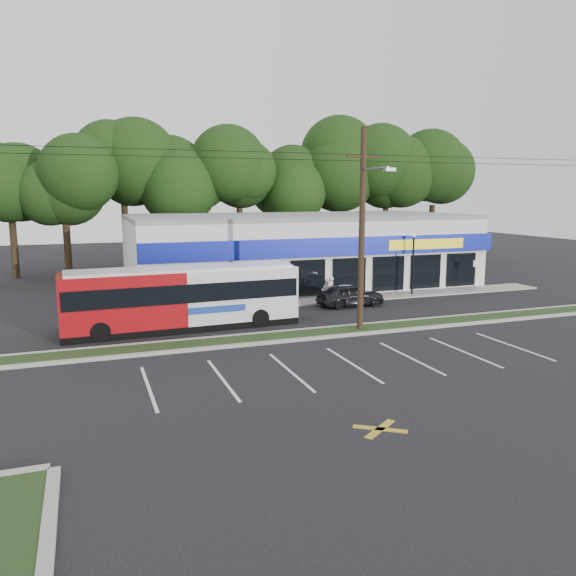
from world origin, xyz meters
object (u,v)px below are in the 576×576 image
Objects in this scene: lamp_post at (413,256)px; car_dark at (350,295)px; metrobus at (183,296)px; sign_post at (475,270)px; pedestrian_a at (330,290)px; pedestrian_b at (327,291)px; utility_pole at (360,223)px; car_silver at (106,314)px.

lamp_post reaches higher than car_dark.
sign_post is at bearing 8.54° from metrobus.
pedestrian_a is at bearing -171.47° from lamp_post.
car_dark is 1.84m from pedestrian_b.
pedestrian_b is (1.64, 7.52, -4.66)m from utility_pole.
utility_pole reaches higher than car_silver.
metrobus is 7.98× the size of pedestrian_b.
sign_post reaches higher than car_dark.
sign_post is (13.17, 7.65, -3.86)m from utility_pole.
metrobus is at bearing -12.25° from pedestrian_a.
utility_pole is 11.67m from lamp_post.
metrobus is at bearing 156.28° from utility_pole.
car_dark is at bearing -97.10° from car_silver.
car_silver is at bearing 92.42° from car_dark.
metrobus is 2.87× the size of car_dark.
utility_pole is 4.19× the size of metrobus.
pedestrian_a is at bearing 76.87° from utility_pole.
lamp_post is 6.87m from pedestrian_a.
pedestrian_a reaches higher than car_dark.
car_dark is at bearing -160.86° from lamp_post.
sign_post is at bearing -2.58° from lamp_post.
metrobus reaches higher than car_dark.
car_silver is at bearing -174.43° from sign_post.
sign_post is at bearing 152.71° from pedestrian_a.
metrobus is (-8.13, 3.57, -3.73)m from utility_pole.
utility_pole reaches higher than pedestrian_b.
utility_pole is 9.63m from metrobus.
sign_post is 11.61m from pedestrian_a.
lamp_post is (8.17, 7.87, -2.74)m from utility_pole.
pedestrian_a is 0.65m from pedestrian_b.
pedestrian_a is at bearing -92.79° from car_silver.
metrobus reaches higher than car_silver.
lamp_post reaches higher than sign_post.
lamp_post is at bearing 43.95° from utility_pole.
lamp_post is 5.13m from sign_post.
utility_pole is at bearing -136.05° from lamp_post.
utility_pole is 11.76× the size of lamp_post.
utility_pole is at bearing -149.85° from sign_post.
car_dark is (-5.64, -1.96, -1.96)m from lamp_post.
sign_post is 10.82m from car_dark.
lamp_post is 20.27m from car_silver.
utility_pole is 15.71m from sign_post.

